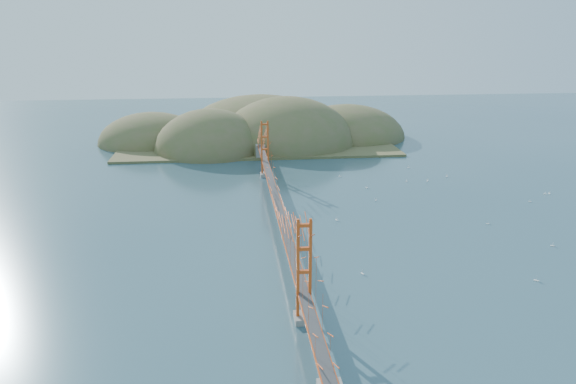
{
  "coord_description": "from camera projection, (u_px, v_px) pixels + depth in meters",
  "views": [
    {
      "loc": [
        -7.49,
        -83.54,
        30.93
      ],
      "look_at": [
        1.57,
        0.0,
        5.5
      ],
      "focal_mm": 35.0,
      "sensor_mm": 36.0,
      "label": 1
    }
  ],
  "objects": [
    {
      "name": "sailboat_6",
      "position": [
        536.0,
        280.0,
        69.97
      ],
      "size": [
        0.68,
        0.68,
        0.71
      ],
      "color": "white",
      "rests_on": "ground"
    },
    {
      "name": "sailboat_11",
      "position": [
        530.0,
        201.0,
        100.82
      ],
      "size": [
        0.57,
        0.57,
        0.61
      ],
      "color": "white",
      "rests_on": "ground"
    },
    {
      "name": "sailboat_9",
      "position": [
        550.0,
        193.0,
        105.66
      ],
      "size": [
        0.46,
        0.54,
        0.63
      ],
      "color": "white",
      "rests_on": "ground"
    },
    {
      "name": "sailboat_0",
      "position": [
        337.0,
        220.0,
        91.36
      ],
      "size": [
        0.62,
        0.62,
        0.69
      ],
      "color": "white",
      "rests_on": "ground"
    },
    {
      "name": "ground",
      "position": [
        278.0,
        225.0,
        89.22
      ],
      "size": [
        320.0,
        320.0,
        0.0
      ],
      "primitive_type": "plane",
      "color": "#315362",
      "rests_on": "ground"
    },
    {
      "name": "sailboat_1",
      "position": [
        488.0,
        223.0,
        89.74
      ],
      "size": [
        0.57,
        0.57,
        0.6
      ],
      "color": "white",
      "rests_on": "ground"
    },
    {
      "name": "sailboat_14",
      "position": [
        376.0,
        200.0,
        101.55
      ],
      "size": [
        0.55,
        0.55,
        0.61
      ],
      "color": "white",
      "rests_on": "ground"
    },
    {
      "name": "sailboat_10",
      "position": [
        362.0,
        273.0,
        71.88
      ],
      "size": [
        0.62,
        0.62,
        0.69
      ],
      "color": "white",
      "rests_on": "ground"
    },
    {
      "name": "sailboat_17",
      "position": [
        545.0,
        194.0,
        105.23
      ],
      "size": [
        0.52,
        0.52,
        0.59
      ],
      "color": "white",
      "rests_on": "ground"
    },
    {
      "name": "sailboat_4",
      "position": [
        427.0,
        181.0,
        113.87
      ],
      "size": [
        0.7,
        0.7,
        0.74
      ],
      "color": "white",
      "rests_on": "ground"
    },
    {
      "name": "sailboat_2",
      "position": [
        553.0,
        245.0,
        80.83
      ],
      "size": [
        0.59,
        0.59,
        0.64
      ],
      "color": "white",
      "rests_on": "ground"
    },
    {
      "name": "sailboat_extra_0",
      "position": [
        408.0,
        167.0,
        124.4
      ],
      "size": [
        0.59,
        0.59,
        0.67
      ],
      "color": "white",
      "rests_on": "ground"
    },
    {
      "name": "sailboat_16",
      "position": [
        367.0,
        187.0,
        109.16
      ],
      "size": [
        0.65,
        0.65,
        0.71
      ],
      "color": "white",
      "rests_on": "ground"
    },
    {
      "name": "sailboat_8",
      "position": [
        447.0,
        176.0,
        117.14
      ],
      "size": [
        0.7,
        0.7,
        0.73
      ],
      "color": "white",
      "rests_on": "ground"
    },
    {
      "name": "sailboat_7",
      "position": [
        406.0,
        181.0,
        113.61
      ],
      "size": [
        0.53,
        0.47,
        0.61
      ],
      "color": "white",
      "rests_on": "ground"
    },
    {
      "name": "sailboat_12",
      "position": [
        340.0,
        176.0,
        117.29
      ],
      "size": [
        0.62,
        0.62,
        0.67
      ],
      "color": "white",
      "rests_on": "ground"
    },
    {
      "name": "far_headlands",
      "position": [
        264.0,
        140.0,
        154.65
      ],
      "size": [
        84.0,
        58.0,
        25.0
      ],
      "color": "brown",
      "rests_on": "ground"
    },
    {
      "name": "bridge",
      "position": [
        278.0,
        183.0,
        87.37
      ],
      "size": [
        2.2,
        94.4,
        12.0
      ],
      "color": "gray",
      "rests_on": "ground"
    }
  ]
}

